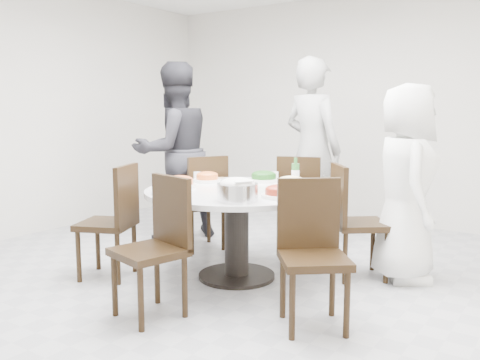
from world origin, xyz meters
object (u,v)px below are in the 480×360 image
Objects in this scene: dining_table at (237,234)px; chair_sw at (106,221)px; chair_n at (300,202)px; chair_ne at (360,222)px; diner_left at (174,152)px; beverage_bottle at (295,171)px; chair_se at (314,256)px; soup_bowl at (171,188)px; chair_nw at (200,202)px; diner_middle at (312,150)px; chair_s at (149,249)px; rice_bowl at (237,192)px; diner_right at (406,183)px.

chair_sw is at bearing -146.85° from dining_table.
chair_ne is at bearing 128.14° from chair_n.
chair_n is at bearing 126.23° from diner_left.
beverage_bottle is at bearing 109.63° from chair_sw.
chair_n is 1.89m from chair_se.
diner_left reaches higher than soup_bowl.
diner_middle reaches higher than chair_nw.
chair_n is (-0.82, 0.51, 0.00)m from chair_ne.
diner_left is at bearing 112.46° from chair_se.
chair_n is 1.00× the size of chair_s.
diner_middle is at bearing 77.73° from chair_se.
beverage_bottle reaches higher than dining_table.
chair_n and chair_nw have the same top height.
diner_right is at bearing 54.49° from rice_bowl.
chair_se is at bearing 131.16° from diner_middle.
chair_nw and chair_s have the same top height.
chair_s is at bearing 116.38° from diner_right.
diner_middle is 1.02× the size of diner_left.
beverage_bottle is (0.25, -0.60, 0.39)m from chair_n.
chair_n is 0.59× the size of diner_right.
chair_nw is 2.01m from diner_right.
diner_left is 1.59m from beverage_bottle.
chair_sw is 3.65× the size of soup_bowl.
dining_table is 5.76× the size of soup_bowl.
chair_ne is at bearing 100.77° from chair_sw.
chair_s is at bearing -101.48° from beverage_bottle.
chair_se reaches higher than dining_table.
chair_s is (0.78, -1.54, 0.00)m from chair_nw.
chair_ne is 2.20m from diner_left.
dining_table is at bearing -118.46° from beverage_bottle.
chair_ne is 0.50× the size of diner_left.
chair_s is at bearing 56.45° from diner_left.
soup_bowl is (1.01, -1.18, -0.16)m from diner_left.
diner_right is (0.19, 1.28, 0.33)m from chair_se.
chair_n is (0.02, 1.10, 0.10)m from dining_table.
diner_left reaches higher than diner_right.
diner_right is at bearing 162.31° from diner_middle.
diner_right reaches higher than chair_sw.
chair_sw is at bearing 41.31° from chair_n.
chair_s is (-0.88, -1.59, 0.00)m from chair_ne.
rice_bowl is at bearing -54.87° from dining_table.
beverage_bottle is at bearing 84.79° from chair_se.
diner_middle is (-0.06, 1.52, 0.60)m from dining_table.
diner_right is at bearing 142.74° from chair_n.
chair_ne is 1.00× the size of chair_se.
soup_bowl is at bearing -122.66° from dining_table.
chair_sw is (-0.10, -1.13, 0.00)m from chair_nw.
chair_nw is at bearing 138.88° from rice_bowl.
diner_middle is 8.29× the size of beverage_bottle.
beverage_bottle reaches higher than chair_n.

